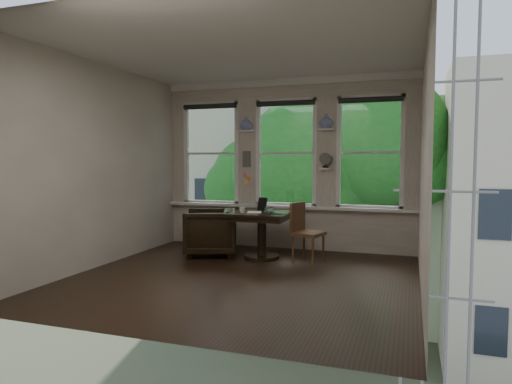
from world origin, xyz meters
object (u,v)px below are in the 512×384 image
(laptop, at_px, (273,213))
(side_chair_right, at_px, (308,233))
(armchair_left, at_px, (210,232))
(table, at_px, (262,235))
(mug, at_px, (242,210))

(laptop, bearing_deg, side_chair_right, 39.97)
(side_chair_right, relative_size, laptop, 2.73)
(armchair_left, distance_m, side_chair_right, 1.66)
(table, distance_m, laptop, 0.47)
(table, height_order, side_chair_right, side_chair_right)
(armchair_left, relative_size, laptop, 2.50)
(side_chair_right, bearing_deg, armchair_left, 105.51)
(side_chair_right, xyz_separation_m, laptop, (-0.53, -0.10, 0.30))
(laptop, height_order, mug, mug)
(table, bearing_deg, laptop, -31.78)
(laptop, relative_size, mug, 3.51)
(table, distance_m, side_chair_right, 0.77)
(side_chair_right, relative_size, mug, 9.58)
(armchair_left, relative_size, mug, 8.78)
(table, xyz_separation_m, laptop, (0.23, -0.14, 0.39))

